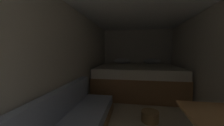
# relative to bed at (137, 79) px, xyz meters

# --- Properties ---
(ground_plane) EXTENTS (7.02, 7.02, 0.00)m
(ground_plane) POSITION_rel_bed_xyz_m (0.00, -1.54, -0.40)
(ground_plane) COLOR beige
(wall_back) EXTENTS (2.51, 0.05, 2.00)m
(wall_back) POSITION_rel_bed_xyz_m (0.00, 0.99, 0.60)
(wall_back) COLOR beige
(wall_back) RESTS_ON ground
(wall_left) EXTENTS (0.05, 5.02, 2.00)m
(wall_left) POSITION_rel_bed_xyz_m (-1.23, -1.54, 0.60)
(wall_left) COLOR beige
(wall_left) RESTS_ON ground
(wall_right) EXTENTS (0.05, 5.02, 2.00)m
(wall_right) POSITION_rel_bed_xyz_m (1.23, -1.54, 0.60)
(wall_right) COLOR beige
(wall_right) RESTS_ON ground
(ceiling_slab) EXTENTS (2.51, 5.02, 0.05)m
(ceiling_slab) POSITION_rel_bed_xyz_m (0.00, -1.54, 1.62)
(ceiling_slab) COLOR white
(ceiling_slab) RESTS_ON wall_left
(bed) EXTENTS (2.29, 1.87, 0.98)m
(bed) POSITION_rel_bed_xyz_m (0.00, 0.00, 0.00)
(bed) COLOR olive
(bed) RESTS_ON ground
(wicker_basket) EXTENTS (0.30, 0.30, 0.18)m
(wicker_basket) POSITION_rel_bed_xyz_m (0.18, -1.64, -0.31)
(wicker_basket) COLOR olive
(wicker_basket) RESTS_ON ground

